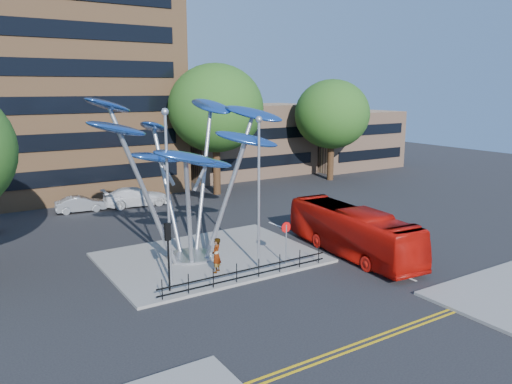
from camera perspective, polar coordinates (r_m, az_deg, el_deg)
ground at (r=25.49m, az=3.06°, el=-11.01°), size 120.00×120.00×0.00m
traffic_island at (r=29.78m, az=-5.29°, el=-7.46°), size 12.00×9.00×0.15m
double_yellow_near at (r=21.36m, az=12.81°, el=-16.04°), size 40.00×0.12×0.01m
double_yellow_far at (r=21.18m, az=13.41°, el=-16.32°), size 40.00×0.12×0.01m
brick_tower at (r=51.91m, az=-24.79°, el=16.44°), size 25.00×15.00×30.00m
low_building_near at (r=57.67m, az=-1.23°, el=5.97°), size 15.00×8.00×8.00m
low_building_far at (r=64.55m, az=10.46°, el=5.95°), size 12.00×8.00×7.00m
tree_right at (r=46.50m, az=-4.63°, el=9.51°), size 8.80×8.80×12.11m
tree_far at (r=54.50m, az=8.67°, el=8.77°), size 8.00×8.00×10.81m
leaf_sculpture at (r=28.43m, az=-8.11°, el=5.62°), size 12.72×9.54×9.51m
street_lamp_left at (r=24.80m, az=-10.07°, el=1.12°), size 0.36×0.36×8.80m
street_lamp_right at (r=26.69m, az=0.33°, el=1.49°), size 0.36×0.36×8.30m
traffic_light_island at (r=24.38m, az=-10.03°, el=-5.71°), size 0.28×0.18×3.42m
no_entry_sign_island at (r=27.90m, az=3.46°, el=-5.01°), size 0.60×0.10×2.45m
pedestrian_railing_front at (r=26.08m, az=-0.93°, el=-9.14°), size 10.00×0.06×1.00m
red_bus at (r=30.55m, az=10.92°, el=-4.44°), size 3.31×10.53×2.89m
pedestrian at (r=26.96m, az=-4.55°, el=-7.21°), size 0.83×0.80×1.91m
parked_car_mid at (r=42.83m, az=-19.41°, el=-1.31°), size 4.05×1.77×1.29m
parked_car_right at (r=43.64m, az=-13.57°, el=-0.53°), size 5.66×2.67×1.59m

